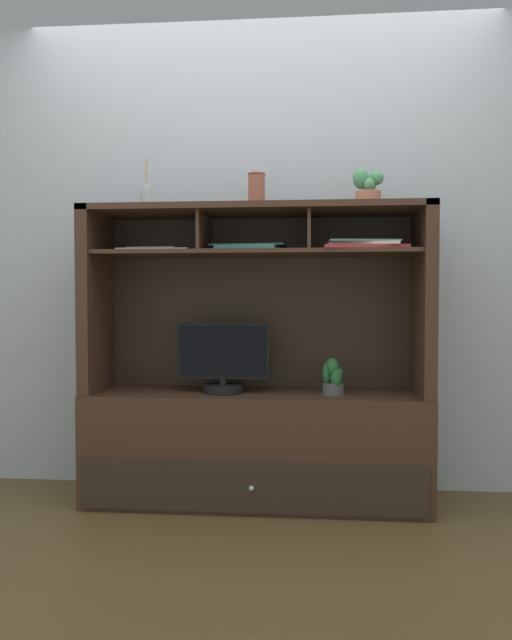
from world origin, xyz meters
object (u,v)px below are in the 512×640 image
Objects in this scene: media_console at (256,412)px; diffuser_bottle at (147,197)px; potted_orchid at (333,377)px; magazine_stack_left at (363,246)px; tv_monitor at (223,362)px; potted_succulent at (368,190)px; magazine_stack_right at (157,250)px; ceramic_vase at (257,190)px; magazine_stack_centre at (250,248)px.

diffuser_bottle is at bearing -178.12° from media_console.
potted_orchid is 0.65m from magazine_stack_left.
tv_monitor is at bearing 179.07° from potted_orchid.
magazine_stack_left is at bearing -1.52° from potted_orchid.
magazine_stack_right is at bearing 178.93° from potted_succulent.
potted_succulent reaches higher than ceramic_vase.
media_console is 9.43× the size of potted_orchid.
magazine_stack_centre is at bearing -5.46° from magazine_stack_right.
magazine_stack_centre is at bearing -147.79° from media_console.
magazine_stack_left reaches higher than potted_orchid.
potted_orchid is 0.72× the size of diffuser_bottle.
magazine_stack_centre is at bearing -127.31° from ceramic_vase.
ceramic_vase is at bearing 171.06° from magazine_stack_left.
tv_monitor is 0.87m from ceramic_vase.
magazine_stack_right is at bearing 174.63° from potted_orchid.
magazine_stack_right is 2.06× the size of ceramic_vase.
potted_succulent is at bearing -1.07° from magazine_stack_right.
tv_monitor is (-0.16, -0.05, 0.26)m from media_console.
diffuser_bottle is 1.35× the size of potted_succulent.
potted_orchid is (0.38, -0.06, 0.19)m from media_console.
tv_monitor is 0.66m from magazine_stack_right.
potted_orchid is at bearing -8.56° from media_console.
magazine_stack_left is (0.68, -0.01, 0.57)m from tv_monitor.
ceramic_vase is (0.16, 0.07, 0.85)m from tv_monitor.
tv_monitor is 2.57× the size of potted_orchid.
magazine_stack_left is at bearing -110.50° from potted_succulent.
magazine_stack_centre is at bearing 175.69° from magazine_stack_left.
ceramic_vase is (0.55, 0.04, 0.03)m from diffuser_bottle.
media_console is 4.47× the size of magazine_stack_centre.
potted_succulent is (0.17, 0.06, 0.91)m from potted_orchid.
ceramic_vase is (0.51, -0.01, 0.30)m from magazine_stack_right.
diffuser_bottle is (-0.55, -0.02, 1.07)m from media_console.
tv_monitor is at bearing -163.16° from media_console.
ceramic_vase is at bearing 90.00° from media_console.
diffuser_bottle reaches higher than media_console.
ceramic_vase is at bearing 168.37° from potted_orchid.
potted_succulent is 0.55m from ceramic_vase.
magazine_stack_centre is 0.48m from magazine_stack_right.
diffuser_bottle is (-0.39, 0.03, 0.82)m from tv_monitor.
potted_succulent is (0.55, 0.01, 1.10)m from media_console.
magazine_stack_right is (-0.35, 0.07, 0.56)m from tv_monitor.
magazine_stack_left is 2.39× the size of ceramic_vase.
tv_monitor is 1.10m from potted_succulent.
magazine_stack_centre is (0.13, 0.03, 0.56)m from tv_monitor.
magazine_stack_left is 0.55m from magazine_stack_centre.
media_console is at bearing 1.88° from diffuser_bottle.
media_console is 0.43m from potted_orchid.
media_console is at bearing 32.21° from magazine_stack_centre.
media_console is at bearing -179.30° from potted_succulent.
potted_orchid is 0.47× the size of magazine_stack_centre.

